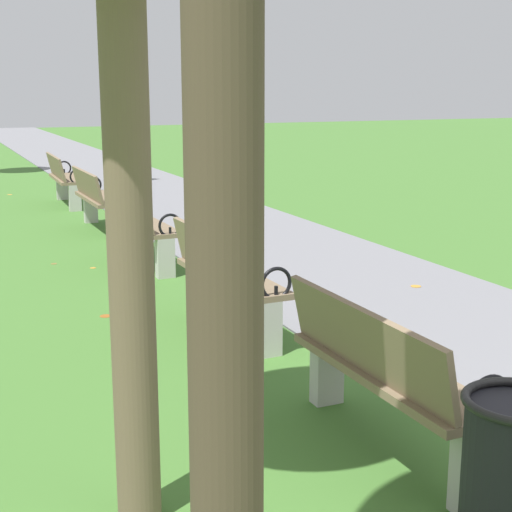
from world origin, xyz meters
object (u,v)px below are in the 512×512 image
park_bench_4 (140,225)px  park_bench_2 (383,372)px  park_bench_5 (97,198)px  park_bench_3 (226,277)px  pedestrian_walking (126,141)px  park_bench_6 (64,178)px

park_bench_4 → park_bench_2: bearing=-90.0°
park_bench_5 → park_bench_2: bearing=-90.0°
park_bench_2 → park_bench_3: (0.00, 2.48, 0.00)m
park_bench_5 → pedestrian_walking: 5.76m
park_bench_2 → park_bench_4: (0.00, 5.25, 0.00)m
park_bench_4 → park_bench_6: same height
park_bench_4 → pedestrian_walking: bearing=76.9°
park_bench_2 → park_bench_6: same height
park_bench_3 → park_bench_5: 5.16m
park_bench_3 → park_bench_4: size_ratio=1.00×
park_bench_2 → pedestrian_walking: pedestrian_walking is taller
park_bench_4 → park_bench_5: 2.39m
park_bench_5 → park_bench_4: bearing=-90.0°
park_bench_2 → park_bench_6: size_ratio=0.99×
park_bench_3 → pedestrian_walking: 10.77m
park_bench_2 → park_bench_3: size_ratio=1.00×
park_bench_3 → park_bench_4: same height
park_bench_4 → pedestrian_walking: 8.06m
park_bench_2 → park_bench_5: (0.00, 7.64, 0.00)m
park_bench_5 → pedestrian_walking: pedestrian_walking is taller
park_bench_2 → pedestrian_walking: size_ratio=0.99×
park_bench_5 → park_bench_3: bearing=-90.0°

